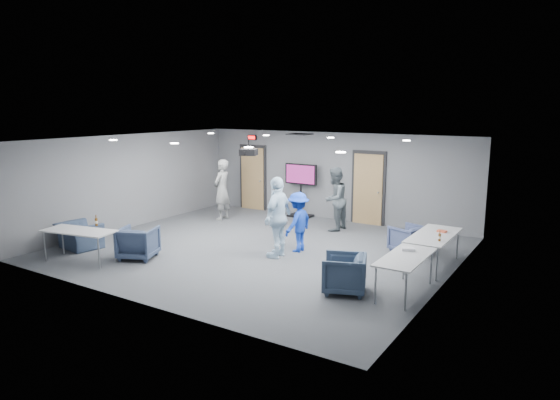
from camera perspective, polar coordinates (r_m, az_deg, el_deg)
The scene contains 28 objects.
floor at distance 12.43m, azimuth -2.33°, elevation -5.61°, with size 9.00×9.00×0.00m, color #3B3F43.
ceiling at distance 11.96m, azimuth -2.42°, elevation 6.91°, with size 9.00×9.00×0.00m, color white.
wall_back at distance 15.54m, azimuth 6.05°, elevation 2.72°, with size 9.00×0.02×2.70m, color slate.
wall_front at distance 9.19m, azimuth -16.72°, elevation -3.22°, with size 9.00×0.02×2.70m, color slate.
wall_left at distance 15.11m, azimuth -16.57°, elevation 2.11°, with size 0.02×8.00×2.70m, color slate.
wall_right at distance 10.30m, azimuth 18.72°, elevation -1.86°, with size 0.02×8.00×2.70m, color slate.
door_left at distance 17.06m, azimuth -3.11°, elevation 2.52°, with size 1.06×0.17×2.24m.
door_right at distance 15.05m, azimuth 10.05°, elevation 1.27°, with size 1.06×0.17×2.24m.
exit_sign at distance 16.91m, azimuth -3.20°, elevation 7.15°, with size 0.32×0.08×0.16m.
hvac_diffuser at distance 14.59m, azimuth 2.26°, elevation 7.53°, with size 0.60×0.60×0.03m, color black.
downlights at distance 11.96m, azimuth -2.42°, elevation 6.83°, with size 6.18×3.78×0.02m.
person_a at distance 15.52m, azimuth -6.66°, elevation 1.17°, with size 0.69×0.45×1.88m, color gray.
person_b at distance 14.16m, azimuth 6.25°, elevation 0.10°, with size 0.88×0.68×1.80m, color #525C62.
person_c at distance 11.57m, azimuth -0.24°, elevation -1.97°, with size 1.11×0.46×1.90m, color #C6E6FF.
person_d at distance 12.07m, azimuth 2.07°, elevation -2.53°, with size 0.94×0.54×1.46m, color #1B3EB4.
chair_right_a at distance 12.46m, azimuth 14.40°, elevation -4.32°, with size 0.71×0.73×0.67m, color #3B4566.
chair_right_c at distance 9.61m, azimuth 7.33°, elevation -8.34°, with size 0.78×0.81×0.73m, color #334359.
chair_front_a at distance 12.05m, azimuth -15.90°, elevation -4.71°, with size 0.79×0.82×0.74m, color #37445F.
chair_front_b at distance 13.37m, azimuth -21.97°, elevation -3.81°, with size 0.98×0.85×0.64m, color #324057.
table_right_a at distance 11.42m, azimuth 17.17°, elevation -3.99°, with size 0.80×1.92×0.73m.
table_right_b at distance 9.66m, azimuth 14.16°, elevation -6.52°, with size 0.71×1.71×0.73m.
table_front_left at distance 12.16m, azimuth -22.00°, elevation -3.44°, with size 1.79×1.02×0.73m.
bottle_front at distance 12.42m, azimuth -20.25°, elevation -2.35°, with size 0.07×0.07×0.26m.
bottle_right at distance 10.87m, azimuth 17.78°, elevation -4.07°, with size 0.06×0.06×0.22m.
snack_box at distance 11.67m, azimuth 18.03°, elevation -3.41°, with size 0.19×0.13×0.04m, color #CF5233.
wrapper at distance 10.03m, azimuth 14.42°, elevation -5.45°, with size 0.24×0.17×0.06m, color silver.
tv_stand at distance 15.83m, azimuth 2.39°, elevation 1.51°, with size 1.11×0.53×1.70m.
projector at distance 12.01m, azimuth -3.62°, elevation 5.49°, with size 0.48×0.45×0.37m.
Camera 1 is at (6.79, -9.81, 3.48)m, focal length 32.00 mm.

